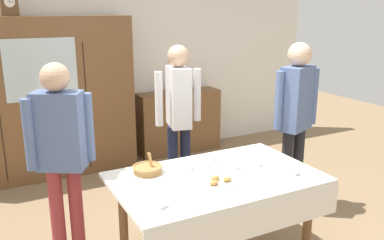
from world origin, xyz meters
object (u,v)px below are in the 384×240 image
at_px(wall_cabinet, 42,99).
at_px(tea_cup_far_right, 210,158).
at_px(mantel_clock, 9,5).
at_px(tea_cup_mid_right, 188,167).
at_px(person_beside_shelf, 179,108).
at_px(spoon_center, 150,187).
at_px(tea_cup_front_edge, 235,166).
at_px(pastry_plate, 220,183).
at_px(bookshelf_low, 179,122).
at_px(dining_table, 218,191).
at_px(tea_cup_near_right, 293,172).
at_px(person_near_right_end, 61,146).
at_px(tea_cup_near_left, 256,164).
at_px(spoon_back_edge, 283,160).
at_px(tea_cup_back_edge, 160,205).
at_px(bread_basket, 148,169).
at_px(person_behind_table_left, 296,110).
at_px(book_stack, 178,88).

xyz_separation_m(wall_cabinet, tea_cup_far_right, (1.02, -2.26, -0.17)).
bearing_deg(mantel_clock, tea_cup_mid_right, -66.84).
bearing_deg(person_beside_shelf, spoon_center, -124.30).
xyz_separation_m(tea_cup_front_edge, pastry_plate, (-0.26, -0.19, -0.02)).
bearing_deg(bookshelf_low, dining_table, -109.51).
distance_m(tea_cup_front_edge, tea_cup_far_right, 0.26).
distance_m(dining_table, tea_cup_near_right, 0.60).
distance_m(dining_table, person_near_right_end, 1.26).
height_order(tea_cup_near_left, spoon_back_edge, tea_cup_near_left).
height_order(tea_cup_near_right, person_beside_shelf, person_beside_shelf).
bearing_deg(tea_cup_near_left, tea_cup_mid_right, 158.95).
distance_m(wall_cabinet, tea_cup_back_edge, 2.86).
bearing_deg(dining_table, tea_cup_near_left, 6.83).
xyz_separation_m(bread_basket, spoon_back_edge, (1.12, -0.27, -0.03)).
relative_size(mantel_clock, person_beside_shelf, 0.14).
relative_size(tea_cup_front_edge, pastry_plate, 0.46).
bearing_deg(tea_cup_near_right, person_behind_table_left, 48.50).
xyz_separation_m(tea_cup_mid_right, person_behind_table_left, (1.35, 0.29, 0.25)).
xyz_separation_m(tea_cup_front_edge, spoon_back_edge, (0.47, -0.02, -0.02)).
bearing_deg(dining_table, tea_cup_near_right, -23.44).
distance_m(mantel_clock, pastry_plate, 3.17).
distance_m(dining_table, wall_cabinet, 2.76).
xyz_separation_m(bread_basket, spoon_center, (-0.08, -0.25, -0.03)).
bearing_deg(mantel_clock, wall_cabinet, 0.16).
height_order(tea_cup_near_right, pastry_plate, tea_cup_near_right).
bearing_deg(tea_cup_back_edge, spoon_back_edge, 13.99).
height_order(person_beside_shelf, person_behind_table_left, person_behind_table_left).
distance_m(book_stack, tea_cup_mid_right, 2.62).
distance_m(bookshelf_low, bread_basket, 2.71).
distance_m(tea_cup_front_edge, spoon_back_edge, 0.47).
height_order(book_stack, tea_cup_near_left, book_stack).
distance_m(dining_table, pastry_plate, 0.17).
xyz_separation_m(bookshelf_low, spoon_back_edge, (-0.26, -2.58, 0.33)).
xyz_separation_m(wall_cabinet, spoon_center, (0.37, -2.51, -0.19)).
relative_size(tea_cup_near_right, person_beside_shelf, 0.08).
bearing_deg(tea_cup_back_edge, bookshelf_low, 62.18).
relative_size(wall_cabinet, spoon_back_edge, 18.31).
height_order(mantel_clock, tea_cup_far_right, mantel_clock).
distance_m(dining_table, tea_cup_mid_right, 0.31).
height_order(pastry_plate, person_behind_table_left, person_behind_table_left).
relative_size(book_stack, person_near_right_end, 0.13).
bearing_deg(tea_cup_back_edge, person_near_right_end, 116.30).
bearing_deg(person_beside_shelf, dining_table, -102.25).
height_order(wall_cabinet, bookshelf_low, wall_cabinet).
bearing_deg(tea_cup_front_edge, tea_cup_near_right, -43.12).
distance_m(dining_table, tea_cup_back_edge, 0.66).
distance_m(tea_cup_back_edge, tea_cup_mid_right, 0.68).
bearing_deg(spoon_center, bookshelf_low, 60.21).
bearing_deg(person_behind_table_left, wall_cabinet, 135.87).
xyz_separation_m(mantel_clock, person_beside_shelf, (1.41, -1.33, -1.04)).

